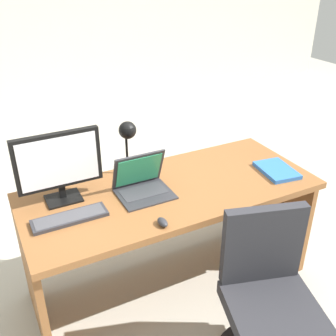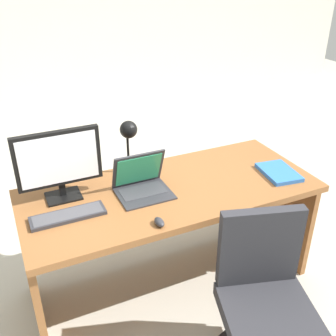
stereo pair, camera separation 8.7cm
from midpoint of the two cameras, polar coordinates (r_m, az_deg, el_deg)
name	(u,v)px [view 2 (the right image)]	position (r m, az deg, el deg)	size (l,w,h in m)	color
ground	(107,183)	(4.04, -8.09, -2.12)	(12.00, 12.00, 0.00)	#B7B2A3
back_wall	(47,9)	(5.82, -16.54, 21.01)	(10.00, 0.10, 2.80)	silver
desk	(167,212)	(2.59, 0.89, -6.27)	(1.81, 0.78, 0.76)	brown
monitor	(59,161)	(2.30, -14.36, 0.95)	(0.48, 0.16, 0.42)	black
laptop	(141,180)	(2.38, -2.88, -1.68)	(0.31, 0.27, 0.25)	#2D2D33
keyboard	(68,216)	(2.23, -13.03, -6.65)	(0.40, 0.13, 0.02)	#2D2D33
mouse	(159,222)	(2.11, -0.06, -7.76)	(0.05, 0.08, 0.04)	#2D2D33
desk_lamp	(129,136)	(2.49, -4.66, 4.52)	(0.12, 0.15, 0.37)	black
book	(279,172)	(2.70, 16.47, -0.61)	(0.23, 0.31, 0.03)	blue
office_chair	(264,313)	(2.28, 14.66, -19.43)	(0.57, 0.59, 0.91)	black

